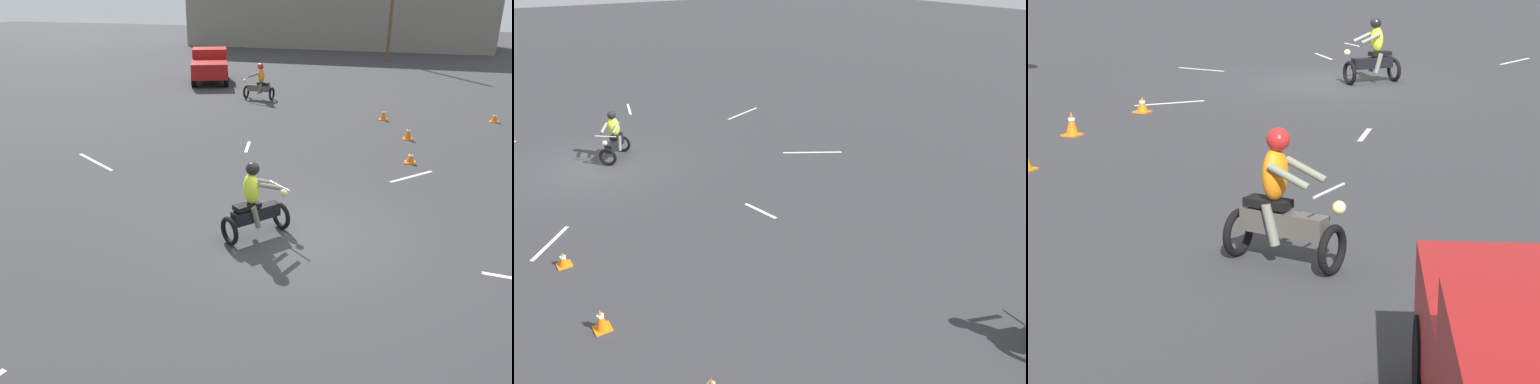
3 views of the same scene
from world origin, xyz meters
TOP-DOWN VIEW (x-y plane):
  - ground_plane at (0.00, 0.00)m, footprint 120.00×120.00m
  - motorcycle_rider_foreground at (-0.84, -0.34)m, footprint 1.34×1.47m
  - motorcycle_rider_background at (-4.81, 13.18)m, footprint 1.54×0.77m
  - pickup_truck at (-8.84, 16.95)m, footprint 3.31×4.55m
  - traffic_cone_near_right at (2.05, 8.21)m, footprint 0.32×0.32m
  - traffic_cone_mid_center at (5.22, 11.71)m, footprint 0.32×0.32m
  - traffic_cone_far_right at (2.18, 5.60)m, footprint 0.32×0.32m
  - traffic_cone_far_center at (1.04, 10.80)m, footprint 0.32×0.32m
  - lane_stripe_ne at (2.25, 4.39)m, footprint 1.14×1.30m
  - lane_stripe_n at (-2.98, 5.72)m, footprint 0.35×1.20m
  - lane_stripe_nw at (-6.88, 2.90)m, footprint 1.85×1.15m

SIDE VIEW (x-z plane):
  - ground_plane at x=0.00m, z-range 0.00..0.00m
  - lane_stripe_ne at x=2.25m, z-range 0.00..0.01m
  - lane_stripe_n at x=-2.98m, z-range 0.00..0.01m
  - lane_stripe_nw at x=-6.88m, z-range 0.00..0.01m
  - traffic_cone_far_right at x=2.18m, z-range -0.01..0.33m
  - traffic_cone_mid_center at x=5.22m, z-range -0.01..0.37m
  - traffic_cone_far_center at x=1.04m, z-range -0.01..0.46m
  - traffic_cone_near_right at x=2.05m, z-range -0.01..0.46m
  - motorcycle_rider_foreground at x=-0.84m, z-range -0.10..1.56m
  - motorcycle_rider_background at x=-4.81m, z-range -0.10..1.56m
  - pickup_truck at x=-8.84m, z-range 0.06..1.79m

